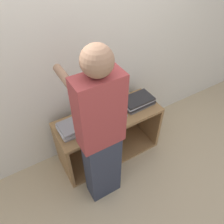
{
  "coord_description": "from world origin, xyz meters",
  "views": [
    {
      "loc": [
        -0.88,
        -1.32,
        2.42
      ],
      "look_at": [
        0.0,
        0.17,
        0.8
      ],
      "focal_mm": 35.0,
      "sensor_mm": 36.0,
      "label": 1
    }
  ],
  "objects_px": {
    "laptop_open": "(107,110)",
    "laptop_stack_left": "(76,126)",
    "person": "(101,137)",
    "laptop_stack_right": "(138,101)"
  },
  "relations": [
    {
      "from": "laptop_stack_left",
      "to": "laptop_stack_right",
      "type": "xyz_separation_m",
      "value": [
        0.8,
        0.0,
        0.0
      ]
    },
    {
      "from": "person",
      "to": "laptop_stack_left",
      "type": "bearing_deg",
      "value": 100.99
    },
    {
      "from": "laptop_open",
      "to": "laptop_stack_right",
      "type": "distance_m",
      "value": 0.4
    },
    {
      "from": "laptop_open",
      "to": "person",
      "type": "bearing_deg",
      "value": -124.81
    },
    {
      "from": "laptop_stack_left",
      "to": "laptop_stack_right",
      "type": "bearing_deg",
      "value": 0.11
    },
    {
      "from": "laptop_stack_left",
      "to": "laptop_stack_right",
      "type": "height_order",
      "value": "same"
    },
    {
      "from": "laptop_open",
      "to": "laptop_stack_left",
      "type": "distance_m",
      "value": 0.4
    },
    {
      "from": "laptop_open",
      "to": "laptop_stack_left",
      "type": "xyz_separation_m",
      "value": [
        -0.4,
        -0.05,
        -0.0
      ]
    },
    {
      "from": "laptop_open",
      "to": "person",
      "type": "xyz_separation_m",
      "value": [
        -0.32,
        -0.46,
        0.19
      ]
    },
    {
      "from": "laptop_stack_right",
      "to": "person",
      "type": "bearing_deg",
      "value": -150.3
    }
  ]
}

